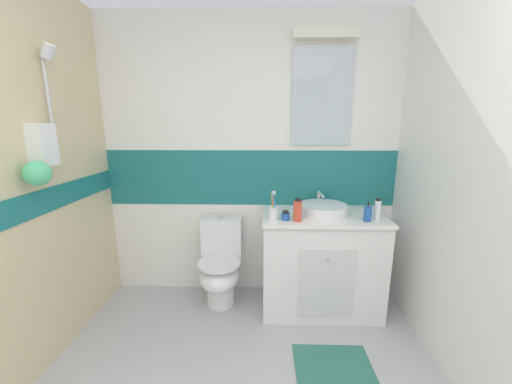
% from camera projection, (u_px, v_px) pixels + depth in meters
% --- Properties ---
extents(wall_back_tiled, '(3.20, 0.20, 2.50)m').
position_uv_depth(wall_back_tiled, '(252.00, 160.00, 2.70)').
color(wall_back_tiled, white).
rests_on(wall_back_tiled, ground_plane).
extents(vanity_cabinet, '(1.00, 0.59, 0.85)m').
position_uv_depth(vanity_cabinet, '(320.00, 261.00, 2.55)').
color(vanity_cabinet, white).
rests_on(vanity_cabinet, ground_plane).
extents(sink_basin, '(0.39, 0.43, 0.15)m').
position_uv_depth(sink_basin, '(323.00, 209.00, 2.45)').
color(sink_basin, white).
rests_on(sink_basin, vanity_cabinet).
extents(toilet, '(0.37, 0.50, 0.77)m').
position_uv_depth(toilet, '(220.00, 265.00, 2.62)').
color(toilet, white).
rests_on(toilet, ground_plane).
extents(toothbrush_cup, '(0.08, 0.08, 0.23)m').
position_uv_depth(toothbrush_cup, '(273.00, 212.00, 2.30)').
color(toothbrush_cup, white).
rests_on(toothbrush_cup, vanity_cabinet).
extents(soap_dispenser, '(0.06, 0.06, 0.16)m').
position_uv_depth(soap_dispenser, '(368.00, 214.00, 2.26)').
color(soap_dispenser, '#2659B2').
rests_on(soap_dispenser, vanity_cabinet).
extents(hair_gel_jar, '(0.07, 0.07, 0.08)m').
position_uv_depth(hair_gel_jar, '(286.00, 216.00, 2.29)').
color(hair_gel_jar, '#2659B2').
rests_on(hair_gel_jar, vanity_cabinet).
extents(deodorant_spray_can, '(0.05, 0.05, 0.17)m').
position_uv_depth(deodorant_spray_can, '(377.00, 210.00, 2.28)').
color(deodorant_spray_can, white).
rests_on(deodorant_spray_can, vanity_cabinet).
extents(mouthwash_bottle, '(0.07, 0.07, 0.18)m').
position_uv_depth(mouthwash_bottle, '(298.00, 210.00, 2.26)').
color(mouthwash_bottle, '#D84C33').
rests_on(mouthwash_bottle, vanity_cabinet).
extents(bath_mat, '(0.51, 0.34, 0.01)m').
position_uv_depth(bath_mat, '(333.00, 364.00, 1.99)').
color(bath_mat, '#337266').
rests_on(bath_mat, ground_plane).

